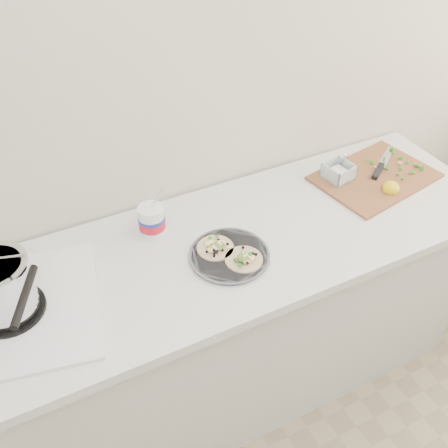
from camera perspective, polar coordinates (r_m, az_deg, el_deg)
name	(u,v)px	position (r m, az deg, el deg)	size (l,w,h in m)	color
counter	(187,336)	(2.04, -4.23, -12.63)	(2.44, 0.66, 0.90)	silver
stove	(4,296)	(1.60, -23.84, -7.52)	(0.60, 0.57, 0.25)	silver
taco_plate	(229,253)	(1.68, 0.62, -3.39)	(0.27, 0.27, 0.04)	#525359
tub	(152,218)	(1.76, -8.20, 0.69)	(0.10, 0.10, 0.21)	white
cutboard	(372,174)	(2.13, 16.53, 5.52)	(0.52, 0.41, 0.07)	brown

